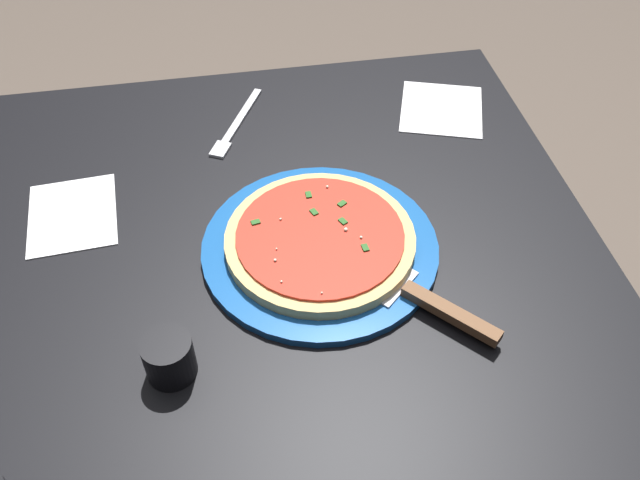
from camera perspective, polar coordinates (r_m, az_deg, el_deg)
ground_plane at (r=1.54m, az=-1.99°, el=-19.45°), size 5.00×5.00×0.00m
restaurant_table at (r=1.03m, az=-2.82°, el=-5.88°), size 0.86×0.85×0.74m
serving_plate at (r=0.90m, az=0.00°, el=-0.62°), size 0.31×0.31×0.01m
pizza at (r=0.89m, az=0.00°, el=0.06°), size 0.25×0.25×0.02m
pizza_server at (r=0.84m, az=8.54°, el=-4.85°), size 0.18×0.19×0.01m
cup_small_sauce at (r=0.79m, az=-12.58°, el=-9.61°), size 0.06×0.06×0.05m
napkin_folded_right at (r=1.16m, az=10.18°, el=10.79°), size 0.17×0.18×0.00m
napkin_loose_left at (r=1.01m, az=-20.10°, el=2.02°), size 0.13×0.16×0.00m
fork at (r=1.11m, az=-7.12°, el=9.49°), size 0.10×0.17×0.00m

